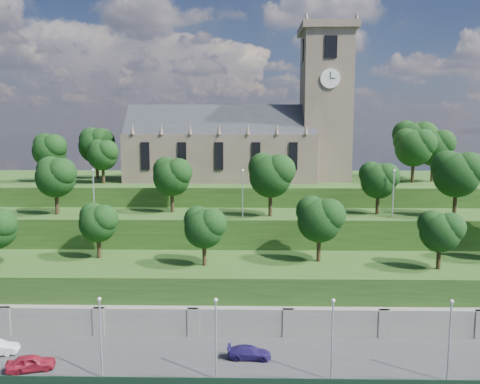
{
  "coord_description": "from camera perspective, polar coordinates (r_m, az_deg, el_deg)",
  "views": [
    {
      "loc": [
        0.77,
        -35.78,
        23.48
      ],
      "look_at": [
        -0.41,
        30.0,
        14.93
      ],
      "focal_mm": 35.0,
      "sensor_mm": 36.0,
      "label": 1
    }
  ],
  "objects": [
    {
      "name": "promenade",
      "position": [
        47.45,
        -0.02,
        -20.87
      ],
      "size": [
        160.0,
        12.0,
        2.0
      ],
      "primitive_type": "cube",
      "color": "#2D2D30",
      "rests_on": "ground"
    },
    {
      "name": "retaining_wall",
      "position": [
        52.16,
        0.1,
        -16.31
      ],
      "size": [
        160.0,
        2.1,
        5.0
      ],
      "color": "slate",
      "rests_on": "ground"
    },
    {
      "name": "embankment_lower",
      "position": [
        57.21,
        0.2,
        -12.5
      ],
      "size": [
        160.0,
        12.0,
        8.0
      ],
      "primitive_type": "cube",
      "color": "#214015",
      "rests_on": "ground"
    },
    {
      "name": "embankment_upper",
      "position": [
        67.1,
        0.34,
        -7.7
      ],
      "size": [
        160.0,
        10.0,
        12.0
      ],
      "primitive_type": "cube",
      "color": "#214015",
      "rests_on": "ground"
    },
    {
      "name": "hilltop",
      "position": [
        87.26,
        0.51,
        -3.15
      ],
      "size": [
        160.0,
        32.0,
        15.0
      ],
      "primitive_type": "cube",
      "color": "#214015",
      "rests_on": "ground"
    },
    {
      "name": "church",
      "position": [
        81.77,
        1.05,
        6.73
      ],
      "size": [
        38.6,
        12.35,
        27.6
      ],
      "color": "brown",
      "rests_on": "hilltop"
    },
    {
      "name": "trees_lower",
      "position": [
        55.23,
        5.71,
        -3.56
      ],
      "size": [
        66.01,
        9.08,
        8.17
      ],
      "color": "black",
      "rests_on": "embankment_lower"
    },
    {
      "name": "trees_upper",
      "position": [
        64.16,
        4.25,
        2.17
      ],
      "size": [
        60.82,
        8.65,
        8.97
      ],
      "color": "black",
      "rests_on": "embankment_upper"
    },
    {
      "name": "trees_hilltop",
      "position": [
        81.47,
        5.73,
        5.79
      ],
      "size": [
        70.93,
        15.93,
        10.48
      ],
      "color": "black",
      "rests_on": "hilltop"
    },
    {
      "name": "lamp_posts_promenade",
      "position": [
        42.05,
        -2.96,
        -16.73
      ],
      "size": [
        60.36,
        0.36,
        7.38
      ],
      "color": "#B2B2B7",
      "rests_on": "promenade"
    },
    {
      "name": "lamp_posts_upper",
      "position": [
        62.26,
        0.32,
        0.36
      ],
      "size": [
        40.36,
        0.36,
        6.53
      ],
      "color": "#B2B2B7",
      "rests_on": "embankment_upper"
    },
    {
      "name": "car_left",
      "position": [
        48.79,
        -24.14,
        -18.47
      ],
      "size": [
        4.49,
        2.84,
        1.42
      ],
      "primitive_type": "imported",
      "rotation": [
        0.0,
        0.0,
        1.87
      ],
      "color": "maroon",
      "rests_on": "promenade"
    },
    {
      "name": "car_right",
      "position": [
        47.02,
        1.14,
        -18.96
      ],
      "size": [
        4.23,
        1.89,
        1.21
      ],
      "primitive_type": "imported",
      "rotation": [
        0.0,
        0.0,
        1.52
      ],
      "color": "#231855",
      "rests_on": "promenade"
    }
  ]
}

